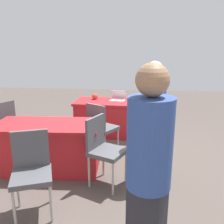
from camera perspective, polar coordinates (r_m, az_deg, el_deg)
name	(u,v)px	position (r m, az deg, el deg)	size (l,w,h in m)	color
ground_plane	(119,163)	(4.19, 1.74, -11.89)	(14.40, 14.40, 0.00)	#4C423D
table_foreground	(111,117)	(5.39, -0.20, -1.29)	(1.59, 0.85, 0.76)	#AD1E23
table_mid_left	(49,146)	(3.99, -14.74, -7.81)	(1.67, 0.88, 0.76)	#AD1E23
chair_near_front	(2,123)	(4.91, -24.62, -2.33)	(0.58, 0.58, 0.95)	#9E9993
chair_tucked_left	(101,125)	(4.34, -2.67, -3.16)	(0.61, 0.61, 0.95)	#9E9993
chair_tucked_right	(103,146)	(3.38, -2.09, -8.07)	(0.58, 0.58, 0.98)	#9E9993
chair_by_pillar	(31,168)	(2.99, -18.48, -12.37)	(0.57, 0.57, 0.97)	#9E9993
person_attendee_standing	(153,116)	(3.46, 9.59, -0.84)	(0.48, 0.48, 1.72)	#26262D
person_attendee_browsing	(149,169)	(1.89, 8.62, -13.18)	(0.46, 0.46, 1.80)	#26262D
laptop_silver	(118,99)	(5.35, 1.37, 3.19)	(0.35, 0.33, 0.21)	silver
yarn_ball	(95,96)	(5.46, -4.06, 3.69)	(0.13, 0.13, 0.13)	#B2382D
scissors_red	(134,100)	(5.37, 5.20, 2.78)	(0.18, 0.04, 0.01)	red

